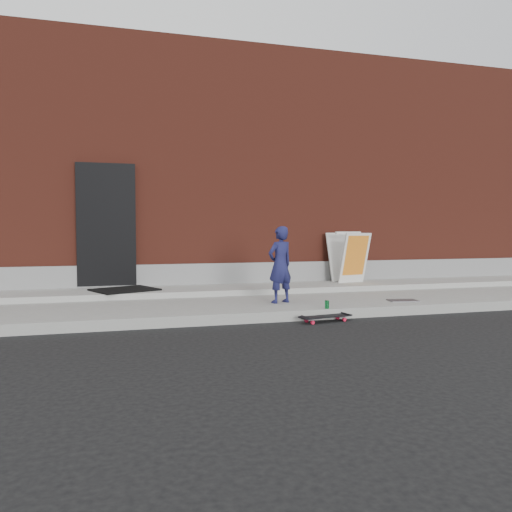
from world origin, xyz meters
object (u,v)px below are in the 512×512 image
object	(u,v)px
skateboard	(325,317)
pizza_sign	(349,257)
child	(280,265)
soda_can	(327,305)

from	to	relation	value
skateboard	pizza_sign	xyz separation A→B (m)	(1.68, 2.71, 0.69)
pizza_sign	child	bearing A→B (deg)	-139.55
child	pizza_sign	bearing A→B (deg)	-159.80
skateboard	soda_can	bearing A→B (deg)	61.88
pizza_sign	soda_can	bearing A→B (deg)	-122.19
child	pizza_sign	distance (m)	2.68
pizza_sign	soda_can	world-z (taller)	pizza_sign
child	soda_can	size ratio (longest dim) A/B	10.17
soda_can	pizza_sign	bearing A→B (deg)	57.81
skateboard	soda_can	xyz separation A→B (m)	(0.12, 0.23, 0.14)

